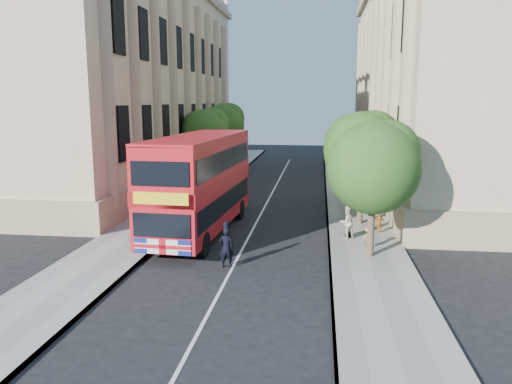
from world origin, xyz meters
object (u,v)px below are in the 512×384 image
(double_decker_bus, at_px, (200,181))
(box_van, at_px, (220,189))
(police_constable, at_px, (226,248))
(woman_pedestrian, at_px, (347,222))
(lamp_post, at_px, (349,190))

(double_decker_bus, bearing_deg, box_van, 95.06)
(police_constable, relative_size, woman_pedestrian, 1.04)
(woman_pedestrian, bearing_deg, lamp_post, -143.02)
(lamp_post, height_order, box_van, lamp_post)
(lamp_post, relative_size, police_constable, 3.03)
(box_van, bearing_deg, lamp_post, -42.89)
(double_decker_bus, bearing_deg, police_constable, -62.18)
(lamp_post, xyz_separation_m, double_decker_bus, (-7.60, 0.17, 0.27))
(police_constable, distance_m, woman_pedestrian, 7.03)
(box_van, distance_m, woman_pedestrian, 10.08)
(lamp_post, distance_m, double_decker_bus, 7.61)
(lamp_post, relative_size, box_van, 1.08)
(box_van, bearing_deg, police_constable, -81.39)
(box_van, height_order, woman_pedestrian, box_van)
(box_van, xyz_separation_m, woman_pedestrian, (7.68, -6.52, -0.37))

